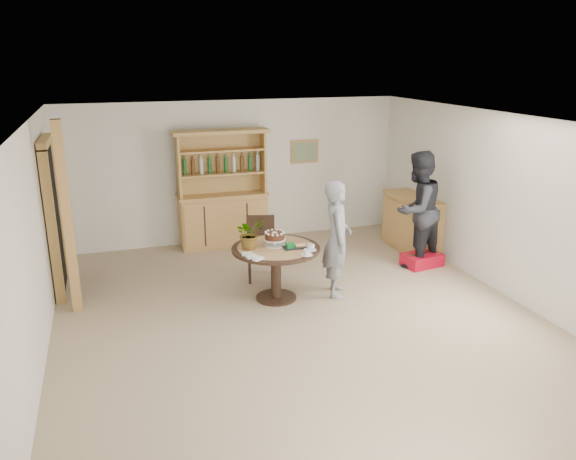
# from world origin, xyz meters

# --- Properties ---
(ground) EXTENTS (7.00, 7.00, 0.00)m
(ground) POSITION_xyz_m (0.00, 0.00, 0.00)
(ground) COLOR tan
(ground) RESTS_ON ground
(room_shell) EXTENTS (6.04, 7.04, 2.52)m
(room_shell) POSITION_xyz_m (0.00, 0.01, 1.74)
(room_shell) COLOR white
(room_shell) RESTS_ON ground
(doorway) EXTENTS (0.13, 1.10, 2.18)m
(doorway) POSITION_xyz_m (-2.93, 2.00, 1.11)
(doorway) COLOR black
(doorway) RESTS_ON ground
(pine_post) EXTENTS (0.12, 0.12, 2.50)m
(pine_post) POSITION_xyz_m (-2.70, 1.20, 1.25)
(pine_post) COLOR tan
(pine_post) RESTS_ON ground
(hutch) EXTENTS (1.62, 0.54, 2.04)m
(hutch) POSITION_xyz_m (-0.30, 3.24, 0.69)
(hutch) COLOR #B2864B
(hutch) RESTS_ON ground
(sideboard) EXTENTS (0.54, 1.26, 0.94)m
(sideboard) POSITION_xyz_m (2.74, 2.00, 0.47)
(sideboard) COLOR #B2864B
(sideboard) RESTS_ON ground
(dining_table) EXTENTS (1.20, 1.20, 0.76)m
(dining_table) POSITION_xyz_m (-0.09, 0.73, 0.60)
(dining_table) COLOR black
(dining_table) RESTS_ON ground
(dining_chair) EXTENTS (0.50, 0.50, 0.95)m
(dining_chair) POSITION_xyz_m (-0.08, 1.56, 0.54)
(dining_chair) COLOR black
(dining_chair) RESTS_ON ground
(birthday_cake) EXTENTS (0.30, 0.30, 0.20)m
(birthday_cake) POSITION_xyz_m (-0.09, 0.78, 0.88)
(birthday_cake) COLOR white
(birthday_cake) RESTS_ON dining_table
(flower_vase) EXTENTS (0.47, 0.44, 0.42)m
(flower_vase) POSITION_xyz_m (-0.44, 0.78, 0.97)
(flower_vase) COLOR #3F7233
(flower_vase) RESTS_ON dining_table
(gift_tray) EXTENTS (0.30, 0.20, 0.08)m
(gift_tray) POSITION_xyz_m (0.12, 0.61, 0.79)
(gift_tray) COLOR black
(gift_tray) RESTS_ON dining_table
(coffee_cup_a) EXTENTS (0.15, 0.15, 0.09)m
(coffee_cup_a) POSITION_xyz_m (0.31, 0.45, 0.80)
(coffee_cup_a) COLOR white
(coffee_cup_a) RESTS_ON dining_table
(coffee_cup_b) EXTENTS (0.15, 0.15, 0.08)m
(coffee_cup_b) POSITION_xyz_m (0.19, 0.28, 0.79)
(coffee_cup_b) COLOR white
(coffee_cup_b) RESTS_ON dining_table
(napkins) EXTENTS (0.24, 0.33, 0.03)m
(napkins) POSITION_xyz_m (-0.50, 0.42, 0.77)
(napkins) COLOR white
(napkins) RESTS_ON dining_table
(teen_boy) EXTENTS (0.56, 0.69, 1.63)m
(teen_boy) POSITION_xyz_m (0.76, 0.63, 0.82)
(teen_boy) COLOR gray
(teen_boy) RESTS_ON ground
(adult_person) EXTENTS (1.11, 1.01, 1.84)m
(adult_person) POSITION_xyz_m (2.39, 1.29, 0.92)
(adult_person) COLOR black
(adult_person) RESTS_ON ground
(red_suitcase) EXTENTS (0.66, 0.49, 0.21)m
(red_suitcase) POSITION_xyz_m (2.50, 1.22, 0.10)
(red_suitcase) COLOR red
(red_suitcase) RESTS_ON ground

